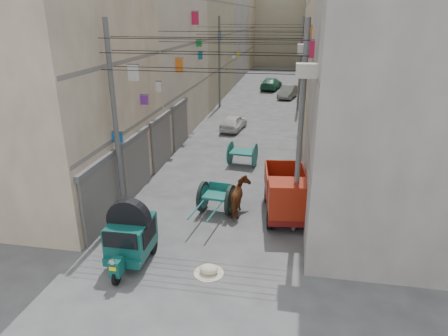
% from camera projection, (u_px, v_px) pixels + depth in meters
% --- Properties ---
extents(ground, '(140.00, 140.00, 0.00)m').
position_uv_depth(ground, '(159.00, 325.00, 11.11)').
color(ground, '#404043').
rests_on(ground, ground).
extents(building_row_left, '(8.00, 62.00, 14.00)m').
position_uv_depth(building_row_left, '(189.00, 32.00, 41.47)').
color(building_row_left, beige).
rests_on(building_row_left, ground).
extents(building_row_right, '(8.00, 62.00, 14.00)m').
position_uv_depth(building_row_right, '(348.00, 33.00, 38.83)').
color(building_row_right, '#A09B96').
rests_on(building_row_right, ground).
extents(end_cap_building, '(22.00, 10.00, 13.00)m').
position_uv_depth(end_cap_building, '(281.00, 25.00, 69.42)').
color(end_cap_building, '#9C967B').
rests_on(end_cap_building, ground).
extents(shutters_left, '(0.18, 14.40, 2.88)m').
position_uv_depth(shutters_left, '(150.00, 150.00, 20.75)').
color(shutters_left, '#515257').
rests_on(shutters_left, ground).
extents(signboards, '(8.22, 40.52, 5.67)m').
position_uv_depth(signboards, '(251.00, 81.00, 29.78)').
color(signboards, '#167A36').
rests_on(signboards, ground).
extents(ac_units, '(0.70, 6.55, 3.35)m').
position_uv_depth(ac_units, '(308.00, 33.00, 14.89)').
color(ac_units, '#B7B1A5').
rests_on(ac_units, ground).
extents(utility_poles, '(7.40, 22.20, 8.00)m').
position_uv_depth(utility_poles, '(243.00, 84.00, 25.29)').
color(utility_poles, '#515153').
rests_on(utility_poles, ground).
extents(overhead_cables, '(7.40, 22.52, 1.12)m').
position_uv_depth(overhead_cables, '(237.00, 40.00, 21.91)').
color(overhead_cables, black).
rests_on(overhead_cables, ground).
extents(auto_rickshaw, '(1.47, 2.56, 1.80)m').
position_uv_depth(auto_rickshaw, '(130.00, 235.00, 13.61)').
color(auto_rickshaw, black).
rests_on(auto_rickshaw, ground).
extents(tonga_cart, '(1.55, 3.09, 1.34)m').
position_uv_depth(tonga_cart, '(216.00, 198.00, 17.19)').
color(tonga_cart, black).
rests_on(tonga_cart, ground).
extents(mini_truck, '(2.07, 3.86, 2.07)m').
position_uv_depth(mini_truck, '(287.00, 198.00, 16.46)').
color(mini_truck, black).
rests_on(mini_truck, ground).
extents(second_cart, '(1.67, 1.52, 1.35)m').
position_uv_depth(second_cart, '(242.00, 153.00, 22.67)').
color(second_cart, '#145852').
rests_on(second_cart, ground).
extents(feed_sack, '(0.63, 0.50, 0.31)m').
position_uv_depth(feed_sack, '(209.00, 269.00, 13.26)').
color(feed_sack, beige).
rests_on(feed_sack, ground).
extents(horse, '(0.90, 1.83, 1.52)m').
position_uv_depth(horse, '(240.00, 198.00, 17.06)').
color(horse, brown).
rests_on(horse, ground).
extents(distant_car_white, '(1.86, 3.60, 1.17)m').
position_uv_depth(distant_car_white, '(234.00, 122.00, 29.75)').
color(distant_car_white, silver).
rests_on(distant_car_white, ground).
extents(distant_car_grey, '(2.08, 4.07, 1.28)m').
position_uv_depth(distant_car_grey, '(288.00, 92.00, 41.26)').
color(distant_car_grey, slate).
rests_on(distant_car_grey, ground).
extents(distant_car_green, '(2.49, 4.81, 1.33)m').
position_uv_depth(distant_car_green, '(271.00, 84.00, 46.04)').
color(distant_car_green, '#216046').
rests_on(distant_car_green, ground).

